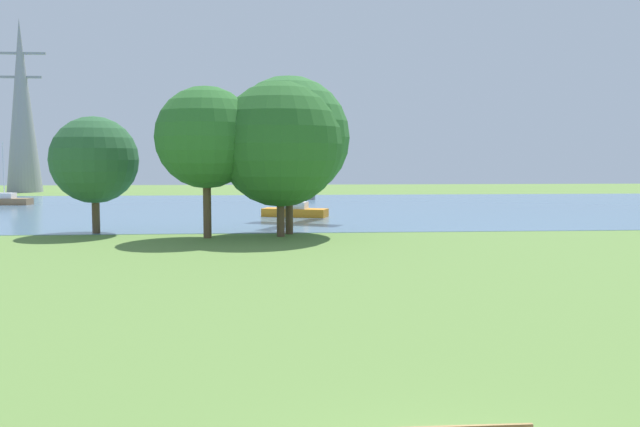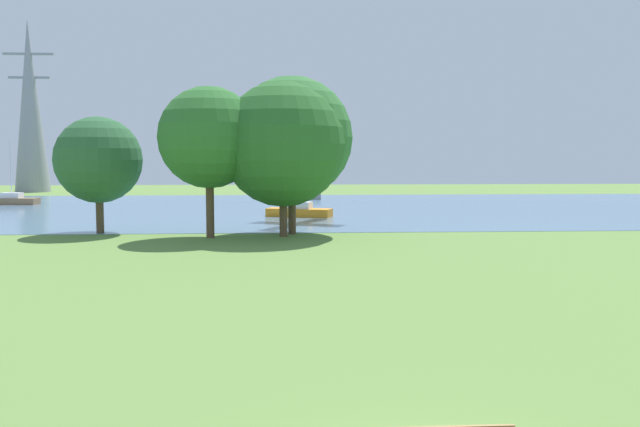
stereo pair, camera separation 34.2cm
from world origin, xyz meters
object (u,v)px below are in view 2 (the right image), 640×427
at_px(sailboat_orange, 299,211).
at_px(sailboat_brown, 12,200).
at_px(tree_west_near, 283,144).
at_px(electricity_pylon, 30,106).
at_px(tree_east_near, 98,160).
at_px(tree_mid_shore, 292,138).
at_px(sailboat_gray, 298,195).
at_px(tree_east_far, 209,138).

distance_m(sailboat_orange, sailboat_brown, 30.44).
distance_m(tree_west_near, electricity_pylon, 61.16).
bearing_deg(tree_east_near, electricity_pylon, 114.04).
height_order(tree_west_near, tree_mid_shore, tree_mid_shore).
relative_size(sailboat_gray, tree_west_near, 0.74).
distance_m(sailboat_gray, tree_west_near, 33.52).
height_order(sailboat_gray, electricity_pylon, electricity_pylon).
xyz_separation_m(tree_west_near, electricity_pylon, (-32.52, 51.44, 6.03)).
bearing_deg(sailboat_orange, tree_east_near, -139.88).
relative_size(sailboat_gray, electricity_pylon, 0.29).
relative_size(sailboat_brown, tree_east_near, 0.87).
distance_m(sailboat_orange, sailboat_gray, 20.90).
height_order(tree_east_far, tree_west_near, tree_west_near).
distance_m(tree_east_near, tree_east_far, 7.22).
distance_m(sailboat_gray, electricity_pylon, 40.20).
bearing_deg(sailboat_brown, tree_east_far, -51.82).
distance_m(tree_mid_shore, electricity_pylon, 60.41).
bearing_deg(sailboat_orange, sailboat_gray, 88.80).
relative_size(sailboat_gray, tree_east_far, 0.78).
xyz_separation_m(sailboat_gray, tree_east_far, (-5.64, -33.49, 4.97)).
bearing_deg(electricity_pylon, tree_east_near, -65.96).
height_order(sailboat_gray, tree_mid_shore, tree_mid_shore).
relative_size(sailboat_brown, sailboat_gray, 0.92).
xyz_separation_m(sailboat_gray, tree_mid_shore, (-1.15, -32.00, 5.03)).
height_order(sailboat_gray, tree_east_near, tree_east_near).
xyz_separation_m(sailboat_gray, tree_west_near, (-1.65, -33.16, 4.63)).
bearing_deg(tree_east_far, tree_mid_shore, 18.43).
height_order(tree_east_near, electricity_pylon, electricity_pylon).
bearing_deg(electricity_pylon, sailboat_gray, -28.15).
bearing_deg(tree_east_near, sailboat_gray, 68.33).
bearing_deg(tree_mid_shore, sailboat_brown, 135.17).
xyz_separation_m(tree_east_far, tree_west_near, (3.99, 0.33, -0.34)).
height_order(tree_mid_shore, electricity_pylon, electricity_pylon).
bearing_deg(sailboat_gray, sailboat_orange, -91.20).
xyz_separation_m(tree_east_near, tree_east_far, (6.62, -2.63, 1.21)).
bearing_deg(tree_west_near, tree_east_far, -175.29).
bearing_deg(tree_west_near, tree_mid_shore, 66.93).
xyz_separation_m(tree_east_far, electricity_pylon, (-28.53, 51.77, 5.69)).
distance_m(sailboat_brown, tree_west_near, 37.35).
relative_size(sailboat_brown, tree_west_near, 0.69).
height_order(sailboat_orange, sailboat_gray, sailboat_orange).
bearing_deg(sailboat_gray, sailboat_brown, -167.10).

